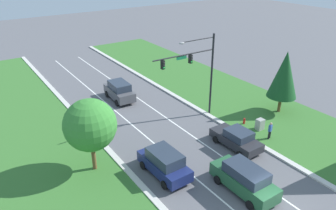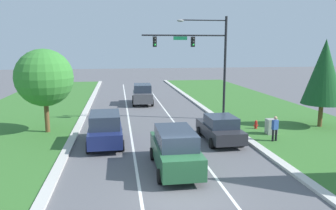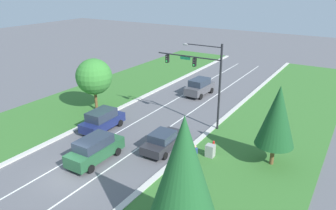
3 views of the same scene
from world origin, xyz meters
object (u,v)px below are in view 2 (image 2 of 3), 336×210
(graphite_suv, at_px, (142,94))
(pedestrian, at_px, (275,128))
(forest_suv, at_px, (175,149))
(oak_near_left_tree, at_px, (44,78))
(traffic_signal_mast, at_px, (203,53))
(conifer_near_right_tree, at_px, (324,72))
(charcoal_sedan, at_px, (220,128))
(navy_suv, at_px, (105,129))
(utility_cabinet, at_px, (271,127))
(fire_hydrant, at_px, (256,125))

(graphite_suv, bearing_deg, pedestrian, -62.27)
(graphite_suv, distance_m, pedestrian, 17.00)
(forest_suv, bearing_deg, oak_near_left_tree, 132.92)
(pedestrian, bearing_deg, traffic_signal_mast, -83.10)
(conifer_near_right_tree, bearing_deg, charcoal_sedan, -164.44)
(navy_suv, height_order, charcoal_sedan, navy_suv)
(oak_near_left_tree, bearing_deg, forest_suv, -47.12)
(navy_suv, bearing_deg, oak_near_left_tree, 137.98)
(navy_suv, xyz_separation_m, conifer_near_right_tree, (15.84, 2.12, 3.15))
(utility_cabinet, bearing_deg, pedestrian, -109.48)
(utility_cabinet, height_order, fire_hydrant, utility_cabinet)
(graphite_suv, distance_m, forest_suv, 19.09)
(fire_hydrant, xyz_separation_m, oak_near_left_tree, (-14.93, 1.33, 3.56))
(charcoal_sedan, xyz_separation_m, conifer_near_right_tree, (8.59, 2.39, 3.34))
(forest_suv, bearing_deg, navy_suv, 126.81)
(navy_suv, height_order, pedestrian, navy_suv)
(forest_suv, relative_size, conifer_near_right_tree, 0.77)
(pedestrian, xyz_separation_m, conifer_near_right_tree, (5.21, 3.15, 3.24))
(pedestrian, bearing_deg, utility_cabinet, -125.65)
(forest_suv, relative_size, pedestrian, 3.01)
(traffic_signal_mast, bearing_deg, charcoal_sedan, -93.89)
(charcoal_sedan, height_order, oak_near_left_tree, oak_near_left_tree)
(graphite_suv, distance_m, conifer_near_right_tree, 17.73)
(charcoal_sedan, bearing_deg, pedestrian, -13.55)
(charcoal_sedan, relative_size, utility_cabinet, 4.19)
(navy_suv, xyz_separation_m, fire_hydrant, (10.79, 2.21, -0.69))
(traffic_signal_mast, bearing_deg, utility_cabinet, -56.28)
(charcoal_sedan, bearing_deg, fire_hydrant, 34.04)
(utility_cabinet, xyz_separation_m, oak_near_left_tree, (-15.35, 2.92, 3.34))
(traffic_signal_mast, distance_m, pedestrian, 8.84)
(fire_hydrant, bearing_deg, conifer_near_right_tree, -1.00)
(traffic_signal_mast, distance_m, charcoal_sedan, 7.78)
(fire_hydrant, distance_m, conifer_near_right_tree, 6.34)
(navy_suv, bearing_deg, fire_hydrant, 10.03)
(traffic_signal_mast, relative_size, charcoal_sedan, 1.78)
(conifer_near_right_tree, bearing_deg, pedestrian, -148.85)
(utility_cabinet, bearing_deg, oak_near_left_tree, 169.22)
(charcoal_sedan, distance_m, oak_near_left_tree, 12.39)
(graphite_suv, xyz_separation_m, conifer_near_right_tree, (12.46, -12.23, 3.09))
(traffic_signal_mast, relative_size, fire_hydrant, 12.00)
(conifer_near_right_tree, bearing_deg, fire_hydrant, 179.00)
(graphite_suv, xyz_separation_m, navy_suv, (-3.37, -14.35, -0.06))
(traffic_signal_mast, height_order, charcoal_sedan, traffic_signal_mast)
(navy_suv, distance_m, utility_cabinet, 11.23)
(traffic_signal_mast, distance_m, navy_suv, 10.68)
(charcoal_sedan, distance_m, fire_hydrant, 4.36)
(conifer_near_right_tree, xyz_separation_m, oak_near_left_tree, (-19.98, 1.41, -0.27))
(fire_hydrant, distance_m, oak_near_left_tree, 15.41)
(forest_suv, distance_m, oak_near_left_tree, 11.65)
(utility_cabinet, height_order, conifer_near_right_tree, conifer_near_right_tree)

